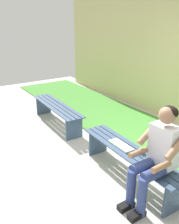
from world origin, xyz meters
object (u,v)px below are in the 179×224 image
at_px(person_seated, 157,154).
at_px(apple, 142,151).
at_px(book_open, 121,145).
at_px(bench_near, 130,157).
at_px(bench_far, 57,110).

relative_size(person_seated, apple, 14.63).
bearing_deg(person_seated, book_open, -6.29).
xyz_separation_m(bench_near, person_seated, (-0.54, 0.10, 0.34)).
bearing_deg(bench_near, book_open, 7.12).
distance_m(bench_far, apple, 2.40).
relative_size(bench_near, bench_far, 1.05).
bearing_deg(bench_far, book_open, 179.40).
xyz_separation_m(bench_near, apple, (-0.14, -0.07, 0.14)).
relative_size(bench_far, book_open, 4.26).
bearing_deg(apple, person_seated, 156.33).
xyz_separation_m(person_seated, book_open, (0.71, -0.08, -0.23)).
xyz_separation_m(person_seated, apple, (0.39, -0.17, -0.20)).
distance_m(bench_far, person_seated, 2.81).
bearing_deg(person_seated, apple, -23.67).
distance_m(bench_near, apple, 0.21).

